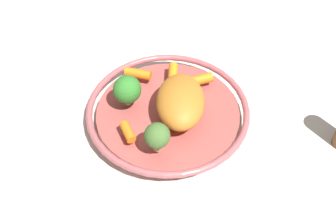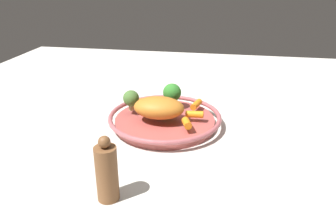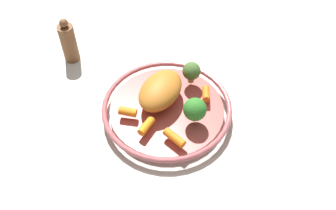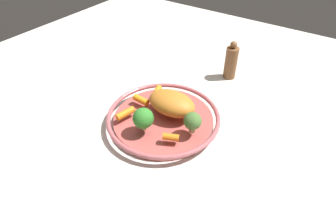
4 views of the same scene
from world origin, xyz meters
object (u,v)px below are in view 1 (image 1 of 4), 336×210
object	(u,v)px
serving_bowl	(168,113)
baby_carrot_back	(173,74)
baby_carrot_left	(202,79)
baby_carrot_right	(128,132)
roast_chicken_piece	(181,101)
baby_carrot_near_rim	(138,74)
broccoli_floret_mid	(157,136)
broccoli_floret_edge	(127,90)

from	to	relation	value
serving_bowl	baby_carrot_back	size ratio (longest dim) A/B	6.57
baby_carrot_left	serving_bowl	bearing A→B (deg)	136.36
baby_carrot_right	baby_carrot_left	distance (m)	0.21
serving_bowl	baby_carrot_left	xyz separation A→B (m)	(0.08, -0.07, 0.03)
roast_chicken_piece	baby_carrot_left	size ratio (longest dim) A/B	3.32
serving_bowl	roast_chicken_piece	bearing A→B (deg)	-116.04
baby_carrot_back	baby_carrot_near_rim	xyz separation A→B (m)	(-0.00, 0.08, -0.00)
serving_bowl	baby_carrot_back	xyz separation A→B (m)	(0.09, -0.01, 0.03)
roast_chicken_piece	broccoli_floret_mid	xyz separation A→B (m)	(-0.10, 0.04, 0.01)
roast_chicken_piece	baby_carrot_back	xyz separation A→B (m)	(0.10, 0.02, -0.02)
serving_bowl	baby_carrot_near_rim	distance (m)	0.12
broccoli_floret_edge	roast_chicken_piece	bearing A→B (deg)	-100.76
baby_carrot_near_rim	baby_carrot_left	bearing A→B (deg)	-95.11
roast_chicken_piece	broccoli_floret_edge	distance (m)	0.11
baby_carrot_back	broccoli_floret_mid	xyz separation A→B (m)	(-0.20, 0.02, 0.03)
serving_bowl	roast_chicken_piece	distance (m)	0.06
roast_chicken_piece	baby_carrot_back	size ratio (longest dim) A/B	2.86
baby_carrot_near_rim	baby_carrot_left	xyz separation A→B (m)	(-0.01, -0.14, 0.00)
serving_bowl	roast_chicken_piece	xyz separation A→B (m)	(-0.01, -0.03, 0.05)
baby_carrot_near_rim	serving_bowl	bearing A→B (deg)	-141.63
serving_bowl	baby_carrot_right	size ratio (longest dim) A/B	7.83
broccoli_floret_edge	broccoli_floret_mid	world-z (taller)	broccoli_floret_edge
serving_bowl	baby_carrot_right	distance (m)	0.11
serving_bowl	broccoli_floret_edge	distance (m)	0.10
baby_carrot_left	baby_carrot_near_rim	bearing A→B (deg)	84.89
baby_carrot_back	baby_carrot_near_rim	distance (m)	0.08
baby_carrot_left	baby_carrot_right	bearing A→B (deg)	136.19
baby_carrot_back	baby_carrot_near_rim	size ratio (longest dim) A/B	0.89
baby_carrot_left	baby_carrot_back	bearing A→B (deg)	76.80
broccoli_floret_mid	baby_carrot_right	bearing A→B (deg)	63.07
baby_carrot_near_rim	broccoli_floret_mid	world-z (taller)	broccoli_floret_mid
baby_carrot_back	baby_carrot_near_rim	bearing A→B (deg)	91.83
baby_carrot_right	broccoli_floret_mid	distance (m)	0.07
baby_carrot_left	broccoli_floret_edge	bearing A→B (deg)	113.46
roast_chicken_piece	broccoli_floret_edge	size ratio (longest dim) A/B	2.14
serving_bowl	roast_chicken_piece	world-z (taller)	roast_chicken_piece
baby_carrot_near_rim	broccoli_floret_edge	world-z (taller)	broccoli_floret_edge
baby_carrot_right	baby_carrot_near_rim	world-z (taller)	same
roast_chicken_piece	broccoli_floret_mid	bearing A→B (deg)	156.62
baby_carrot_back	broccoli_floret_mid	distance (m)	0.20
roast_chicken_piece	baby_carrot_left	distance (m)	0.10
baby_carrot_right	baby_carrot_back	world-z (taller)	baby_carrot_back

